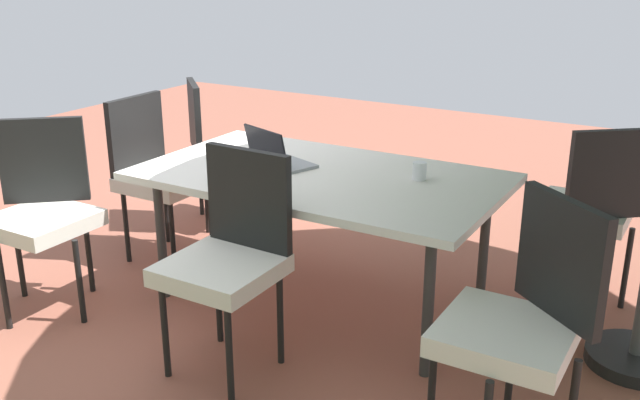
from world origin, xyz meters
name	(u,v)px	position (x,y,z in m)	size (l,w,h in m)	color
ground_plane	(320,303)	(0.00, 0.00, -0.01)	(10.00, 10.00, 0.02)	#935442
dining_table	(320,182)	(0.00, 0.00, 0.67)	(1.82, 1.05, 0.72)	white
chair_northeast	(43,206)	(1.22, 0.74, 0.55)	(0.58, 0.59, 0.98)	silver
chair_east	(157,170)	(1.16, -0.05, 0.55)	(0.46, 0.46, 0.98)	silver
chair_north	(229,252)	(0.03, 0.73, 0.55)	(0.46, 0.47, 0.98)	silver
chair_southwest	(591,204)	(-1.20, -0.72, 0.55)	(0.58, 0.58, 0.98)	silver
chair_southeast	(218,145)	(1.20, -0.69, 0.55)	(0.59, 0.59, 0.98)	silver
chair_northwest	(521,316)	(-1.23, 0.66, 0.55)	(0.58, 0.58, 0.98)	silver
laptop	(277,158)	(0.25, 0.01, 0.77)	(0.38, 0.34, 0.21)	gray
cup	(419,171)	(-0.48, -0.15, 0.77)	(0.07, 0.07, 0.09)	white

